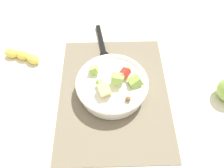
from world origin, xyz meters
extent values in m
plane|color=silver|center=(0.00, 0.00, 0.00)|extent=(2.40, 2.40, 0.00)
cube|color=#756B56|center=(0.00, 0.00, 0.00)|extent=(0.50, 0.38, 0.01)
cylinder|color=white|center=(-0.01, -0.01, 0.03)|extent=(0.23, 0.23, 0.05)
torus|color=white|center=(-0.01, -0.01, 0.06)|extent=(0.24, 0.24, 0.02)
cube|color=#E5D684|center=(0.03, -0.03, 0.08)|extent=(0.05, 0.05, 0.05)
cube|color=red|center=(-0.03, 0.04, 0.08)|extent=(0.04, 0.04, 0.03)
sphere|color=brown|center=(-0.01, 0.03, 0.09)|extent=(0.04, 0.03, 0.03)
cube|color=#8CB74C|center=(0.00, 0.07, 0.07)|extent=(0.05, 0.05, 0.05)
cube|color=#9EC656|center=(-0.05, -0.07, 0.08)|extent=(0.03, 0.04, 0.04)
cube|color=#A3CC6B|center=(-0.05, 0.05, 0.08)|extent=(0.02, 0.03, 0.03)
cube|color=#93C160|center=(0.01, -0.05, 0.08)|extent=(0.02, 0.03, 0.03)
sphere|color=brown|center=(0.06, 0.04, 0.07)|extent=(0.03, 0.03, 0.03)
cube|color=#9EC656|center=(0.00, 0.01, 0.09)|extent=(0.04, 0.04, 0.04)
ellipsoid|color=black|center=(-0.16, -0.03, 0.01)|extent=(0.06, 0.04, 0.01)
cube|color=black|center=(-0.26, -0.05, 0.01)|extent=(0.16, 0.04, 0.01)
ellipsoid|color=yellow|center=(-0.15, -0.30, 0.02)|extent=(0.06, 0.07, 0.04)
ellipsoid|color=yellow|center=(-0.17, -0.35, 0.02)|extent=(0.05, 0.06, 0.04)
ellipsoid|color=yellow|center=(-0.18, -0.39, 0.02)|extent=(0.04, 0.06, 0.04)
camera|label=1|loc=(0.40, -0.02, 0.66)|focal=35.11mm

